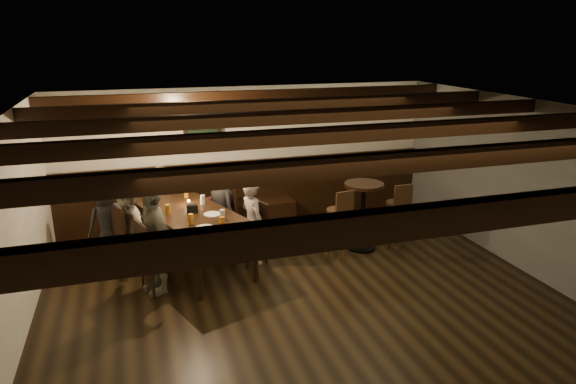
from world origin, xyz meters
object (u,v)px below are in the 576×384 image
object	(u,v)px
chair_left_far	(159,269)
bar_stool_left	(338,233)
person_right_near	(221,205)
high_top_table	(363,206)
person_right_far	(253,222)
bar_stool_right	(396,224)
chair_right_near	(221,226)
chair_right_far	(251,244)
person_bench_right	(216,199)
person_left_near	(129,225)
person_bench_left	(108,222)
person_bench_centre	(161,205)
person_left_far	(154,240)
chair_left_near	(133,248)
dining_table	(191,216)

from	to	relation	value
chair_left_far	bar_stool_left	size ratio (longest dim) A/B	0.90
person_right_near	high_top_table	size ratio (longest dim) A/B	1.20
person_right_far	bar_stool_right	distance (m)	2.26
chair_right_near	chair_right_far	xyz separation A→B (m)	(0.30, -0.85, -0.02)
person_bench_right	person_right_far	bearing A→B (deg)	83.66
person_left_near	bar_stool_right	xyz separation A→B (m)	(3.95, -0.53, -0.24)
person_bench_right	person_right_far	size ratio (longest dim) A/B	0.97
chair_right_far	person_bench_left	world-z (taller)	person_bench_left
chair_right_near	person_right_far	size ratio (longest dim) A/B	0.80
chair_left_far	person_bench_centre	world-z (taller)	person_bench_centre
chair_right_near	bar_stool_left	distance (m)	1.91
chair_right_near	person_bench_centre	xyz separation A→B (m)	(-0.88, 0.32, 0.34)
person_bench_centre	person_bench_right	world-z (taller)	person_bench_centre
person_bench_centre	person_left_far	size ratio (longest dim) A/B	0.89
chair_left_near	bar_stool_left	bearing A→B (deg)	58.84
person_bench_right	bar_stool_left	size ratio (longest dim) A/B	1.11
chair_left_far	person_bench_right	xyz separation A→B (m)	(1.07, 1.82, 0.30)
person_left_near	person_right_near	distance (m)	1.50
chair_left_far	person_bench_left	xyz separation A→B (m)	(-0.62, 1.21, 0.29)
chair_left_far	person_bench_left	world-z (taller)	person_bench_left
person_bench_centre	person_left_near	bearing A→B (deg)	38.66
dining_table	bar_stool_right	size ratio (longest dim) A/B	2.19
person_right_near	high_top_table	xyz separation A→B (m)	(2.04, -0.88, 0.06)
chair_left_near	person_right_far	size ratio (longest dim) A/B	0.76
person_left_far	person_right_far	xyz separation A→B (m)	(1.41, 0.51, -0.09)
chair_left_far	chair_right_near	world-z (taller)	chair_right_near
high_top_table	person_left_far	bearing A→B (deg)	-171.53
person_bench_left	person_right_near	xyz separation A→B (m)	(1.71, 0.13, 0.05)
chair_left_far	person_right_near	world-z (taller)	person_right_near
person_bench_left	chair_right_far	bearing A→B (deg)	140.18
person_bench_centre	person_right_far	bearing A→B (deg)	116.57
chair_left_far	person_left_near	distance (m)	0.96
chair_right_near	person_right_far	xyz separation A→B (m)	(0.33, -0.84, 0.32)
person_bench_centre	high_top_table	world-z (taller)	person_bench_centre
dining_table	bar_stool_left	size ratio (longest dim) A/B	2.19
person_bench_left	bar_stool_right	size ratio (longest dim) A/B	1.09
person_left_near	person_left_far	world-z (taller)	person_left_far
high_top_table	bar_stool_right	xyz separation A→B (m)	(0.50, -0.16, -0.30)
chair_left_near	person_right_far	world-z (taller)	person_right_far
person_left_near	bar_stool_left	bearing A→B (deg)	59.14
person_left_near	bar_stool_left	world-z (taller)	person_left_near
chair_left_far	bar_stool_left	xyz separation A→B (m)	(2.62, 0.25, 0.11)
chair_right_near	person_bench_right	size ratio (longest dim) A/B	0.82
person_left_far	bar_stool_right	world-z (taller)	person_left_far
chair_left_near	chair_right_far	world-z (taller)	chair_left_near
person_bench_right	bar_stool_left	xyz separation A→B (m)	(1.55, -1.56, -0.20)
person_bench_left	person_left_near	size ratio (longest dim) A/B	0.92
person_left_near	bar_stool_right	world-z (taller)	person_left_near
chair_left_far	person_right_near	xyz separation A→B (m)	(1.08, 1.34, 0.34)
bar_stool_right	person_bench_left	bearing A→B (deg)	167.92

